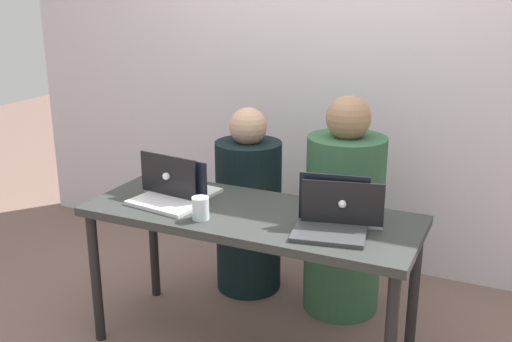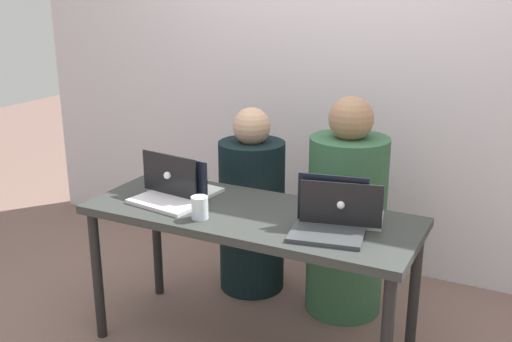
{
  "view_description": "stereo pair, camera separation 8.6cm",
  "coord_description": "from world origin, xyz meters",
  "px_view_note": "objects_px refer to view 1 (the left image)",
  "views": [
    {
      "loc": [
        1.1,
        -2.33,
        1.73
      ],
      "look_at": [
        0.0,
        0.06,
        0.9
      ],
      "focal_mm": 42.0,
      "sensor_mm": 36.0,
      "label": 1
    },
    {
      "loc": [
        1.18,
        -2.3,
        1.73
      ],
      "look_at": [
        0.0,
        0.06,
        0.9
      ],
      "focal_mm": 42.0,
      "sensor_mm": 36.0,
      "label": 2
    }
  ],
  "objects_px": {
    "laptop_front_left": "(170,194)",
    "water_glass_left": "(201,210)",
    "laptop_front_right": "(331,220)",
    "person_on_right": "(344,218)",
    "person_on_left": "(249,210)",
    "laptop_back_right": "(343,212)",
    "laptop_back_left": "(178,185)"
  },
  "relations": [
    {
      "from": "person_on_left",
      "to": "person_on_right",
      "type": "xyz_separation_m",
      "value": [
        0.57,
        0.0,
        0.05
      ]
    },
    {
      "from": "person_on_right",
      "to": "laptop_back_right",
      "type": "xyz_separation_m",
      "value": [
        0.14,
        -0.51,
        0.24
      ]
    },
    {
      "from": "laptop_front_right",
      "to": "water_glass_left",
      "type": "relative_size",
      "value": 3.34
    },
    {
      "from": "person_on_right",
      "to": "laptop_front_left",
      "type": "distance_m",
      "value": 0.96
    },
    {
      "from": "person_on_left",
      "to": "water_glass_left",
      "type": "bearing_deg",
      "value": 110.31
    },
    {
      "from": "water_glass_left",
      "to": "person_on_right",
      "type": "bearing_deg",
      "value": 59.04
    },
    {
      "from": "laptop_back_right",
      "to": "water_glass_left",
      "type": "height_order",
      "value": "laptop_back_right"
    },
    {
      "from": "person_on_left",
      "to": "laptop_back_left",
      "type": "height_order",
      "value": "person_on_left"
    },
    {
      "from": "person_on_right",
      "to": "person_on_left",
      "type": "bearing_deg",
      "value": 12.0
    },
    {
      "from": "person_on_right",
      "to": "laptop_front_right",
      "type": "bearing_deg",
      "value": 113.0
    },
    {
      "from": "laptop_front_left",
      "to": "water_glass_left",
      "type": "xyz_separation_m",
      "value": [
        0.24,
        -0.12,
        -0.0
      ]
    },
    {
      "from": "person_on_left",
      "to": "water_glass_left",
      "type": "height_order",
      "value": "person_on_left"
    },
    {
      "from": "laptop_back_left",
      "to": "laptop_back_right",
      "type": "height_order",
      "value": "laptop_back_left"
    },
    {
      "from": "person_on_left",
      "to": "laptop_front_right",
      "type": "relative_size",
      "value": 3.16
    },
    {
      "from": "laptop_front_left",
      "to": "water_glass_left",
      "type": "distance_m",
      "value": 0.26
    },
    {
      "from": "person_on_right",
      "to": "laptop_back_right",
      "type": "height_order",
      "value": "person_on_right"
    },
    {
      "from": "laptop_front_left",
      "to": "laptop_front_right",
      "type": "bearing_deg",
      "value": 7.77
    },
    {
      "from": "laptop_front_left",
      "to": "laptop_back_left",
      "type": "distance_m",
      "value": 0.12
    },
    {
      "from": "laptop_back_left",
      "to": "laptop_back_right",
      "type": "relative_size",
      "value": 0.92
    },
    {
      "from": "laptop_front_right",
      "to": "laptop_back_right",
      "type": "bearing_deg",
      "value": 73.34
    },
    {
      "from": "laptop_front_left",
      "to": "laptop_back_right",
      "type": "relative_size",
      "value": 0.93
    },
    {
      "from": "person_on_left",
      "to": "laptop_front_right",
      "type": "xyz_separation_m",
      "value": [
        0.69,
        -0.64,
        0.29
      ]
    },
    {
      "from": "person_on_left",
      "to": "laptop_back_right",
      "type": "xyz_separation_m",
      "value": [
        0.7,
        -0.51,
        0.29
      ]
    },
    {
      "from": "laptop_front_right",
      "to": "person_on_right",
      "type": "bearing_deg",
      "value": 90.78
    },
    {
      "from": "laptop_front_right",
      "to": "laptop_front_left",
      "type": "distance_m",
      "value": 0.81
    },
    {
      "from": "water_glass_left",
      "to": "laptop_front_right",
      "type": "bearing_deg",
      "value": 10.77
    },
    {
      "from": "person_on_right",
      "to": "laptop_front_left",
      "type": "xyz_separation_m",
      "value": [
        -0.68,
        -0.63,
        0.24
      ]
    },
    {
      "from": "person_on_left",
      "to": "laptop_back_left",
      "type": "bearing_deg",
      "value": 85.28
    },
    {
      "from": "person_on_right",
      "to": "laptop_front_right",
      "type": "relative_size",
      "value": 3.48
    },
    {
      "from": "person_on_left",
      "to": "laptop_front_right",
      "type": "height_order",
      "value": "person_on_left"
    },
    {
      "from": "laptop_front_left",
      "to": "laptop_back_left",
      "type": "relative_size",
      "value": 1.01
    },
    {
      "from": "person_on_right",
      "to": "water_glass_left",
      "type": "relative_size",
      "value": 11.64
    }
  ]
}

